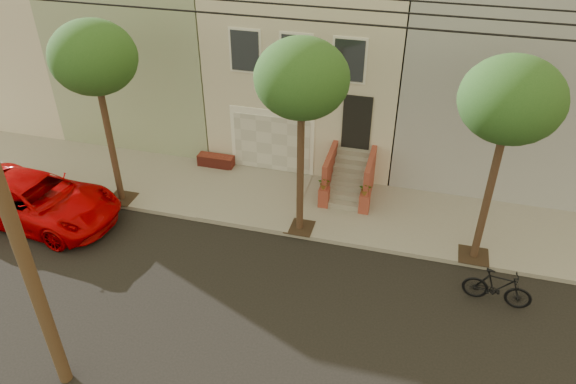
# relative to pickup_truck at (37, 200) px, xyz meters

# --- Properties ---
(ground) EXTENTS (90.00, 90.00, 0.00)m
(ground) POSITION_rel_pickup_truck_xyz_m (7.60, -2.25, -0.78)
(ground) COLOR black
(ground) RESTS_ON ground
(sidewalk) EXTENTS (40.00, 3.70, 0.15)m
(sidewalk) POSITION_rel_pickup_truck_xyz_m (7.60, 3.10, -0.71)
(sidewalk) COLOR gray
(sidewalk) RESTS_ON ground
(house_row) EXTENTS (33.10, 11.70, 7.00)m
(house_row) POSITION_rel_pickup_truck_xyz_m (7.60, 8.93, 2.86)
(house_row) COLOR beige
(house_row) RESTS_ON sidewalk
(tree_left) EXTENTS (2.70, 2.57, 6.30)m
(tree_left) POSITION_rel_pickup_truck_xyz_m (2.10, 1.65, 4.47)
(tree_left) COLOR #2D2116
(tree_left) RESTS_ON sidewalk
(tree_mid) EXTENTS (2.70, 2.57, 6.30)m
(tree_mid) POSITION_rel_pickup_truck_xyz_m (8.60, 1.65, 4.47)
(tree_mid) COLOR #2D2116
(tree_mid) RESTS_ON sidewalk
(tree_right) EXTENTS (2.70, 2.57, 6.30)m
(tree_right) POSITION_rel_pickup_truck_xyz_m (14.10, 1.65, 4.47)
(tree_right) COLOR #2D2116
(tree_right) RESTS_ON sidewalk
(pickup_truck) EXTENTS (5.85, 3.08, 1.57)m
(pickup_truck) POSITION_rel_pickup_truck_xyz_m (0.00, 0.00, 0.00)
(pickup_truck) COLOR #B90002
(pickup_truck) RESTS_ON ground
(motorcycle) EXTENTS (1.90, 0.74, 1.11)m
(motorcycle) POSITION_rel_pickup_truck_xyz_m (14.64, -0.09, -0.23)
(motorcycle) COLOR black
(motorcycle) RESTS_ON ground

